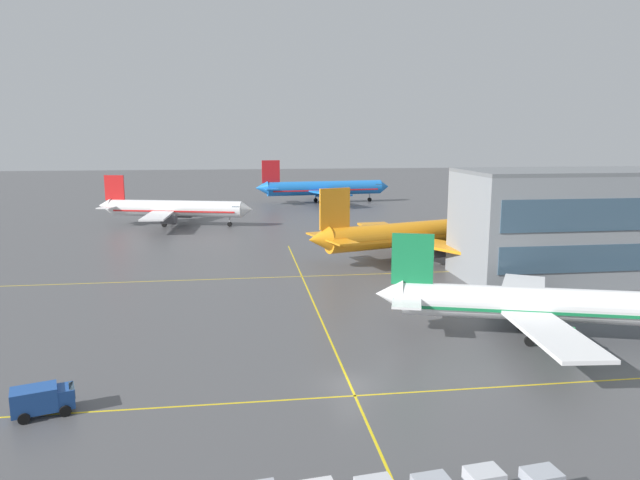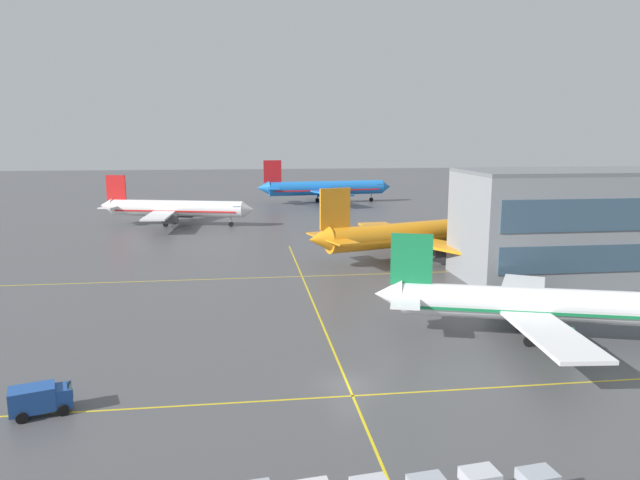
% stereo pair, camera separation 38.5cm
% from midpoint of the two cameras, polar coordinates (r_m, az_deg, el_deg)
% --- Properties ---
extents(ground_plane, '(600.00, 600.00, 0.00)m').
position_cam_midpoint_polar(ground_plane, '(47.56, 3.00, -14.00)').
color(ground_plane, '#4C4C4F').
extents(airliner_front_gate, '(31.69, 27.06, 10.05)m').
position_cam_midpoint_polar(airliner_front_gate, '(60.09, 20.93, -5.98)').
color(airliner_front_gate, white).
rests_on(airliner_front_gate, ground).
extents(airliner_second_row, '(37.49, 32.04, 11.92)m').
position_cam_midpoint_polar(airliner_second_row, '(93.49, 9.61, 0.58)').
color(airliner_second_row, orange).
rests_on(airliner_second_row, ground).
extents(airliner_third_row, '(34.60, 29.47, 10.90)m').
position_cam_midpoint_polar(airliner_third_row, '(131.02, -13.95, 3.01)').
color(airliner_third_row, white).
rests_on(airliner_third_row, ground).
extents(airliner_far_left_stand, '(40.37, 34.57, 12.55)m').
position_cam_midpoint_polar(airliner_far_left_stand, '(170.08, 0.53, 5.10)').
color(airliner_far_left_stand, blue).
rests_on(airliner_far_left_stand, ground).
extents(taxiway_markings, '(157.92, 84.27, 0.01)m').
position_cam_midpoint_polar(taxiway_markings, '(63.39, 0.15, -7.69)').
color(taxiway_markings, yellow).
rests_on(taxiway_markings, ground).
extents(service_truck_red_van, '(4.47, 3.12, 2.10)m').
position_cam_midpoint_polar(service_truck_red_van, '(46.87, -25.46, -13.84)').
color(service_truck_red_van, '#1E4793').
rests_on(service_truck_red_van, ground).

